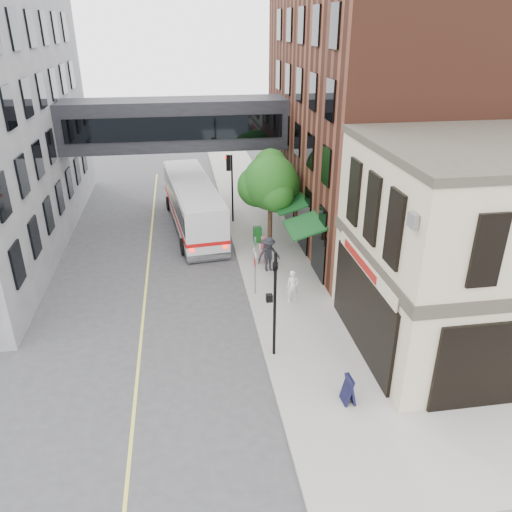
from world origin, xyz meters
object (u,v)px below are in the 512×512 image
object	(u,v)px
bus	(193,202)
pedestrian_b	(264,250)
pedestrian_c	(269,254)
newspaper_box	(257,234)
sandwich_board	(349,390)
pedestrian_a	(293,287)

from	to	relation	value
bus	pedestrian_b	world-z (taller)	bus
pedestrian_b	pedestrian_c	bearing A→B (deg)	-86.74
bus	pedestrian_b	xyz separation A→B (m)	(3.63, -6.51, -0.74)
newspaper_box	sandwich_board	world-z (taller)	sandwich_board
pedestrian_c	pedestrian_b	bearing A→B (deg)	85.59
pedestrian_a	pedestrian_b	world-z (taller)	pedestrian_b
pedestrian_c	bus	bearing A→B (deg)	105.86
pedestrian_b	sandwich_board	distance (m)	11.45
pedestrian_b	pedestrian_c	xyz separation A→B (m)	(0.10, -0.83, 0.12)
bus	pedestrian_c	distance (m)	8.26
pedestrian_b	newspaper_box	world-z (taller)	pedestrian_b
sandwich_board	pedestrian_a	bearing A→B (deg)	89.98
newspaper_box	sandwich_board	distance (m)	14.55
pedestrian_a	pedestrian_c	bearing A→B (deg)	96.02
pedestrian_b	pedestrian_c	size ratio (longest dim) A/B	0.87
sandwich_board	newspaper_box	bearing A→B (deg)	90.37
sandwich_board	pedestrian_b	bearing A→B (deg)	91.91
newspaper_box	pedestrian_a	bearing A→B (deg)	-89.11
bus	pedestrian_a	size ratio (longest dim) A/B	7.25
bus	pedestrian_a	xyz separation A→B (m)	(4.26, -10.78, -0.77)
pedestrian_c	sandwich_board	bearing A→B (deg)	-95.82
sandwich_board	pedestrian_c	bearing A→B (deg)	91.81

